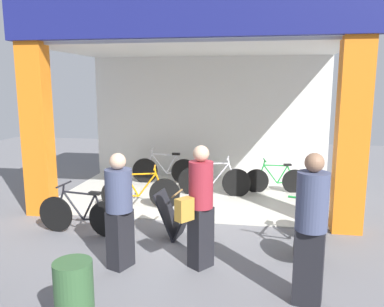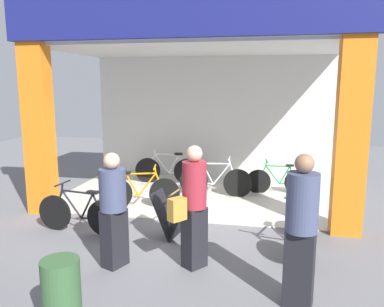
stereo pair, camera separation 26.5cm
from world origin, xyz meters
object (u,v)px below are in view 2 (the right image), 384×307
at_px(bicycle_inside_2, 141,192).
at_px(bicycle_parked_1, 79,213).
at_px(pedestrian_2, 301,229).
at_px(bicycle_parked_0, 302,227).
at_px(trash_bin, 62,297).
at_px(bicycle_inside_3, 278,181).
at_px(sandwich_board_sign, 174,215).
at_px(pedestrian_1, 193,206).
at_px(bicycle_inside_0, 167,170).
at_px(pedestrian_0, 113,208).
at_px(bicycle_inside_1, 215,181).

relative_size(bicycle_inside_2, bicycle_parked_1, 1.00).
height_order(bicycle_parked_1, pedestrian_2, pedestrian_2).
xyz_separation_m(bicycle_parked_0, trash_bin, (-2.58, -2.68, 0.05)).
bearing_deg(bicycle_parked_0, trash_bin, -133.90).
xyz_separation_m(bicycle_inside_2, bicycle_parked_0, (3.13, -1.40, 0.00)).
bearing_deg(trash_bin, pedestrian_2, 22.76).
height_order(bicycle_inside_2, bicycle_parked_0, bicycle_parked_0).
distance_m(bicycle_parked_0, trash_bin, 3.71).
distance_m(bicycle_inside_3, sandwich_board_sign, 3.50).
bearing_deg(pedestrian_1, bicycle_inside_0, 109.52).
height_order(bicycle_inside_3, trash_bin, trash_bin).
xyz_separation_m(bicycle_inside_3, bicycle_parked_0, (0.32, -3.07, 0.04)).
height_order(pedestrian_2, trash_bin, pedestrian_2).
relative_size(bicycle_inside_3, pedestrian_1, 0.84).
distance_m(bicycle_inside_0, trash_bin, 6.20).
xyz_separation_m(bicycle_inside_2, sandwich_board_sign, (1.06, -1.37, 0.04)).
bearing_deg(bicycle_parked_1, trash_bin, -65.88).
relative_size(pedestrian_1, trash_bin, 2.14).
height_order(bicycle_inside_0, bicycle_parked_0, bicycle_inside_0).
height_order(bicycle_inside_3, bicycle_parked_0, bicycle_parked_0).
distance_m(bicycle_inside_3, bicycle_parked_1, 4.65).
bearing_deg(bicycle_inside_2, bicycle_parked_0, -24.17).
bearing_deg(pedestrian_2, bicycle_inside_3, 92.00).
relative_size(bicycle_inside_2, pedestrian_2, 0.88).
distance_m(bicycle_inside_0, bicycle_parked_0, 4.69).
xyz_separation_m(bicycle_inside_0, bicycle_parked_1, (-0.61, -3.59, -0.02)).
bearing_deg(trash_bin, bicycle_parked_1, 114.12).
bearing_deg(bicycle_inside_2, pedestrian_2, -45.90).
relative_size(bicycle_parked_1, pedestrian_0, 0.97).
height_order(pedestrian_1, pedestrian_2, pedestrian_2).
relative_size(bicycle_parked_0, pedestrian_2, 0.87).
distance_m(bicycle_inside_2, bicycle_parked_1, 1.61).
bearing_deg(bicycle_parked_1, bicycle_parked_0, 1.36).
xyz_separation_m(bicycle_inside_0, bicycle_inside_3, (2.80, -0.43, -0.05)).
bearing_deg(bicycle_inside_0, bicycle_parked_1, -99.70).
distance_m(pedestrian_1, pedestrian_2, 1.56).
distance_m(bicycle_inside_0, sandwich_board_sign, 3.62).
height_order(bicycle_inside_1, pedestrian_2, pedestrian_2).
bearing_deg(bicycle_inside_2, pedestrian_0, -79.19).
relative_size(bicycle_inside_2, pedestrian_1, 0.91).
xyz_separation_m(pedestrian_1, trash_bin, (-1.03, -1.73, -0.50)).
xyz_separation_m(bicycle_inside_0, pedestrian_1, (1.58, -4.45, 0.53)).
bearing_deg(bicycle_inside_0, pedestrian_0, -84.13).
bearing_deg(bicycle_parked_1, pedestrian_1, -21.45).
bearing_deg(pedestrian_2, bicycle_parked_0, 84.56).
height_order(bicycle_inside_1, bicycle_parked_0, bicycle_inside_1).
xyz_separation_m(bicycle_inside_2, trash_bin, (0.55, -4.08, 0.05)).
height_order(bicycle_inside_1, sandwich_board_sign, bicycle_inside_1).
bearing_deg(pedestrian_1, trash_bin, -120.81).
height_order(bicycle_inside_3, pedestrian_1, pedestrian_1).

